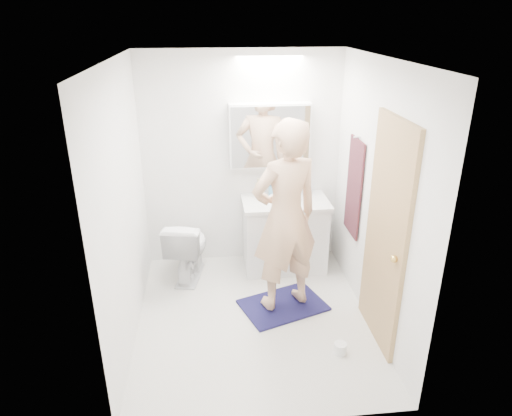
{
  "coord_description": "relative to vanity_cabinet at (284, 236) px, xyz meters",
  "views": [
    {
      "loc": [
        -0.37,
        -3.68,
        2.72
      ],
      "look_at": [
        0.05,
        0.25,
        1.05
      ],
      "focal_mm": 32.35,
      "sensor_mm": 36.0,
      "label": 1
    }
  ],
  "objects": [
    {
      "name": "towel_hook",
      "position": [
        0.61,
        -0.41,
        1.23
      ],
      "size": [
        0.07,
        0.02,
        0.02
      ],
      "primitive_type": "cylinder",
      "rotation": [
        0.0,
        1.57,
        0.0
      ],
      "color": "silver",
      "rests_on": "wall_right"
    },
    {
      "name": "toilet",
      "position": [
        -1.09,
        -0.11,
        -0.04
      ],
      "size": [
        0.53,
        0.76,
        0.71
      ],
      "primitive_type": "imported",
      "rotation": [
        0.0,
        0.0,
        2.94
      ],
      "color": "white",
      "rests_on": "floor"
    },
    {
      "name": "towel",
      "position": [
        0.62,
        -0.41,
        0.71
      ],
      "size": [
        0.02,
        0.42,
        1.0
      ],
      "primitive_type": "cube",
      "color": "black",
      "rests_on": "wall_right"
    },
    {
      "name": "soap_bottle_a",
      "position": [
        -0.29,
        0.15,
        0.54
      ],
      "size": [
        0.1,
        0.1,
        0.21
      ],
      "primitive_type": "imported",
      "rotation": [
        0.0,
        0.0,
        0.26
      ],
      "color": "beige",
      "rests_on": "countertop"
    },
    {
      "name": "wall_left",
      "position": [
        -1.55,
        -0.96,
        0.81
      ],
      "size": [
        0.0,
        2.5,
        2.5
      ],
      "primitive_type": "plane",
      "rotation": [
        1.57,
        0.0,
        1.57
      ],
      "color": "white",
      "rests_on": "floor"
    },
    {
      "name": "wall_front",
      "position": [
        -0.45,
        -2.21,
        0.81
      ],
      "size": [
        2.5,
        0.0,
        2.5
      ],
      "primitive_type": "plane",
      "rotation": [
        -1.57,
        0.0,
        0.0
      ],
      "color": "white",
      "rests_on": "floor"
    },
    {
      "name": "vanity_cabinet",
      "position": [
        0.0,
        0.0,
        0.0
      ],
      "size": [
        0.9,
        0.55,
        0.78
      ],
      "primitive_type": "cube",
      "color": "silver",
      "rests_on": "floor"
    },
    {
      "name": "faucet",
      "position": [
        0.0,
        0.22,
        0.51
      ],
      "size": [
        0.02,
        0.02,
        0.16
      ],
      "primitive_type": "cylinder",
      "color": "silver",
      "rests_on": "countertop"
    },
    {
      "name": "floor",
      "position": [
        -0.45,
        -0.96,
        -0.39
      ],
      "size": [
        2.5,
        2.5,
        0.0
      ],
      "primitive_type": "plane",
      "color": "silver",
      "rests_on": "ground"
    },
    {
      "name": "ceiling",
      "position": [
        -0.45,
        -0.96,
        2.01
      ],
      "size": [
        2.5,
        2.5,
        0.0
      ],
      "primitive_type": "plane",
      "rotation": [
        3.14,
        0.0,
        0.0
      ],
      "color": "white",
      "rests_on": "floor"
    },
    {
      "name": "toilet_paper_roll",
      "position": [
        0.24,
        -1.54,
        -0.34
      ],
      "size": [
        0.11,
        0.11,
        0.1
      ],
      "primitive_type": "cylinder",
      "color": "white",
      "rests_on": "floor"
    },
    {
      "name": "door",
      "position": [
        0.63,
        -1.31,
        0.61
      ],
      "size": [
        0.04,
        0.8,
        2.0
      ],
      "primitive_type": "cube",
      "color": "tan",
      "rests_on": "wall_right"
    },
    {
      "name": "door_knob",
      "position": [
        0.59,
        -1.61,
        0.56
      ],
      "size": [
        0.06,
        0.06,
        0.06
      ],
      "primitive_type": "sphere",
      "color": "gold",
      "rests_on": "door"
    },
    {
      "name": "sink_basin",
      "position": [
        0.0,
        0.03,
        0.45
      ],
      "size": [
        0.36,
        0.36,
        0.03
      ],
      "primitive_type": "cylinder",
      "color": "silver",
      "rests_on": "countertop"
    },
    {
      "name": "soap_bottle_b",
      "position": [
        -0.12,
        0.18,
        0.51
      ],
      "size": [
        0.09,
        0.09,
        0.16
      ],
      "primitive_type": "imported",
      "rotation": [
        0.0,
        0.0,
        -0.33
      ],
      "color": "teal",
      "rests_on": "countertop"
    },
    {
      "name": "bath_rug",
      "position": [
        -0.14,
        -0.8,
        -0.38
      ],
      "size": [
        0.94,
        0.79,
        0.02
      ],
      "primitive_type": "cube",
      "rotation": [
        0.0,
        0.0,
        0.35
      ],
      "color": "#14143F",
      "rests_on": "floor"
    },
    {
      "name": "toothbrush_cup",
      "position": [
        0.27,
        0.16,
        0.48
      ],
      "size": [
        0.13,
        0.13,
        0.1
      ],
      "primitive_type": "imported",
      "rotation": [
        0.0,
        0.0,
        0.27
      ],
      "color": "#445BCD",
      "rests_on": "countertop"
    },
    {
      "name": "wall_back",
      "position": [
        -0.45,
        0.29,
        0.81
      ],
      "size": [
        2.5,
        0.0,
        2.5
      ],
      "primitive_type": "plane",
      "rotation": [
        1.57,
        0.0,
        0.0
      ],
      "color": "white",
      "rests_on": "floor"
    },
    {
      "name": "person",
      "position": [
        -0.14,
        -0.8,
        0.59
      ],
      "size": [
        0.79,
        0.65,
        1.86
      ],
      "primitive_type": "imported",
      "rotation": [
        0.0,
        0.0,
        3.49
      ],
      "color": "tan",
      "rests_on": "bath_rug"
    },
    {
      "name": "medicine_cabinet",
      "position": [
        -0.15,
        0.21,
        1.11
      ],
      "size": [
        0.88,
        0.14,
        0.7
      ],
      "primitive_type": "cube",
      "color": "white",
      "rests_on": "wall_back"
    },
    {
      "name": "mirror_panel",
      "position": [
        -0.15,
        0.13,
        1.11
      ],
      "size": [
        0.84,
        0.01,
        0.66
      ],
      "primitive_type": "cube",
      "color": "silver",
      "rests_on": "medicine_cabinet"
    },
    {
      "name": "countertop",
      "position": [
        0.0,
        -0.0,
        0.41
      ],
      "size": [
        0.95,
        0.58,
        0.04
      ],
      "primitive_type": "cube",
      "color": "silver",
      "rests_on": "vanity_cabinet"
    },
    {
      "name": "wall_right",
      "position": [
        0.65,
        -0.96,
        0.81
      ],
      "size": [
        0.0,
        2.5,
        2.5
      ],
      "primitive_type": "plane",
      "rotation": [
        1.57,
        0.0,
        -1.57
      ],
      "color": "white",
      "rests_on": "floor"
    }
  ]
}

